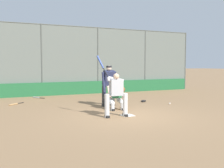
% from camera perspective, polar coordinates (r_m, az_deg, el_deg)
% --- Properties ---
extents(ground_plane, '(160.00, 160.00, 0.00)m').
position_cam_1_polar(ground_plane, '(9.31, 3.36, -6.86)').
color(ground_plane, '#93704C').
extents(home_plate_marker, '(0.43, 0.43, 0.01)m').
position_cam_1_polar(home_plate_marker, '(9.31, 3.36, -6.82)').
color(home_plate_marker, white).
rests_on(home_plate_marker, ground_plane).
extents(backstop_fence, '(17.23, 0.08, 4.09)m').
position_cam_1_polar(backstop_fence, '(15.83, -8.90, 5.48)').
color(backstop_fence, '#515651').
rests_on(backstop_fence, ground_plane).
extents(padding_wall, '(16.81, 0.18, 0.76)m').
position_cam_1_polar(padding_wall, '(15.79, -8.73, -0.90)').
color(padding_wall, '#236638').
rests_on(padding_wall, ground_plane).
extents(bleachers_beyond, '(12.00, 2.50, 1.48)m').
position_cam_1_polar(bleachers_beyond, '(17.86, -19.25, -0.15)').
color(bleachers_beyond, slate).
rests_on(bleachers_beyond, ground_plane).
extents(batter_at_plate, '(0.96, 0.69, 2.11)m').
position_cam_1_polar(batter_at_plate, '(8.93, 0.84, -2.04)').
color(batter_at_plate, silver).
rests_on(batter_at_plate, ground_plane).
extents(catcher_behind_plate, '(0.64, 0.77, 1.20)m').
position_cam_1_polar(catcher_behind_plate, '(10.39, 0.88, -2.20)').
color(catcher_behind_plate, silver).
rests_on(catcher_behind_plate, ground_plane).
extents(umpire_home, '(0.71, 0.45, 1.75)m').
position_cam_1_polar(umpire_home, '(11.22, -0.69, -0.07)').
color(umpire_home, '#333333').
rests_on(umpire_home, ground_plane).
extents(spare_bat_near_backstop, '(0.29, 0.87, 0.07)m').
position_cam_1_polar(spare_bat_near_backstop, '(14.65, 0.80, -2.62)').
color(spare_bat_near_backstop, black).
rests_on(spare_bat_near_backstop, ground_plane).
extents(spare_bat_by_padding, '(0.49, 0.79, 0.07)m').
position_cam_1_polar(spare_bat_by_padding, '(14.53, -15.95, -2.84)').
color(spare_bat_by_padding, black).
rests_on(spare_bat_by_padding, ground_plane).
extents(spare_bat_third_base_side, '(0.68, 0.64, 0.07)m').
position_cam_1_polar(spare_bat_third_base_side, '(12.46, -20.46, -4.12)').
color(spare_bat_third_base_side, black).
rests_on(spare_bat_third_base_side, ground_plane).
extents(fielding_glove_on_dirt, '(0.27, 0.21, 0.10)m').
position_cam_1_polar(fielding_glove_on_dirt, '(12.62, 6.86, -3.70)').
color(fielding_glove_on_dirt, black).
rests_on(fielding_glove_on_dirt, ground_plane).
extents(baseball_loose, '(0.07, 0.07, 0.07)m').
position_cam_1_polar(baseball_loose, '(12.09, 12.45, -4.18)').
color(baseball_loose, white).
rests_on(baseball_loose, ground_plane).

